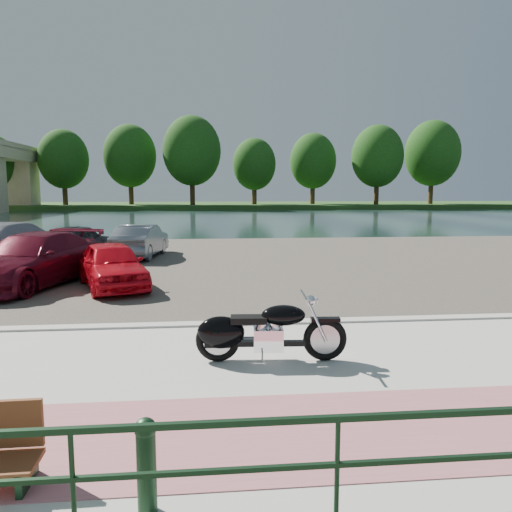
# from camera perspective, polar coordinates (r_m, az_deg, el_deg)

# --- Properties ---
(ground) EXTENTS (200.00, 200.00, 0.00)m
(ground) POSITION_cam_1_polar(r_m,az_deg,el_deg) (8.09, 1.75, -12.11)
(ground) COLOR #595447
(ground) RESTS_ON ground
(promenade) EXTENTS (60.00, 6.00, 0.10)m
(promenade) POSITION_cam_1_polar(r_m,az_deg,el_deg) (7.14, 2.81, -14.41)
(promenade) COLOR #BAB8AF
(promenade) RESTS_ON ground
(pink_path) EXTENTS (60.00, 2.00, 0.01)m
(pink_path) POSITION_cam_1_polar(r_m,az_deg,el_deg) (5.77, 5.12, -19.42)
(pink_path) COLOR #A15A62
(pink_path) RESTS_ON promenade
(kerb) EXTENTS (60.00, 0.30, 0.14)m
(kerb) POSITION_cam_1_polar(r_m,az_deg,el_deg) (9.96, 0.26, -7.87)
(kerb) COLOR #BAB8AF
(kerb) RESTS_ON ground
(parking_lot) EXTENTS (60.00, 18.00, 0.04)m
(parking_lot) POSITION_cam_1_polar(r_m,az_deg,el_deg) (18.77, -2.55, -0.72)
(parking_lot) COLOR #3E3832
(parking_lot) RESTS_ON ground
(river) EXTENTS (120.00, 40.00, 0.00)m
(river) POSITION_cam_1_polar(r_m,az_deg,el_deg) (47.64, -4.43, 4.27)
(river) COLOR #1A2E2E
(river) RESTS_ON ground
(far_bank) EXTENTS (120.00, 24.00, 0.60)m
(far_bank) POSITION_cam_1_polar(r_m,az_deg,el_deg) (79.59, -4.93, 5.80)
(far_bank) COLOR #28491A
(far_bank) RESTS_ON ground
(railing) EXTENTS (24.04, 0.05, 0.90)m
(railing) POSITION_cam_1_polar(r_m,az_deg,el_deg) (4.16, 9.32, -20.24)
(railing) COLOR #16321D
(railing) RESTS_ON promenade
(bollards) EXTENTS (10.68, 0.18, 0.81)m
(bollards) POSITION_cam_1_polar(r_m,az_deg,el_deg) (4.48, -14.71, -21.84)
(bollards) COLOR #16321D
(bollards) RESTS_ON promenade
(far_trees) EXTENTS (70.25, 10.68, 12.52)m
(far_trees) POSITION_cam_1_polar(r_m,az_deg,el_deg) (73.69, -1.47, 11.27)
(far_trees) COLOR #3B2715
(far_trees) RESTS_ON far_bank
(motorcycle) EXTENTS (2.33, 0.75, 1.05)m
(motorcycle) POSITION_cam_1_polar(r_m,az_deg,el_deg) (7.73, 0.15, -8.67)
(motorcycle) COLOR black
(motorcycle) RESTS_ON promenade
(car_3) EXTENTS (3.44, 5.48, 1.48)m
(car_3) POSITION_cam_1_polar(r_m,az_deg,el_deg) (15.33, -24.22, -0.38)
(car_3) COLOR #5B0D1D
(car_3) RESTS_ON parking_lot
(car_4) EXTENTS (2.72, 4.03, 1.27)m
(car_4) POSITION_cam_1_polar(r_m,az_deg,el_deg) (14.27, -16.13, -0.98)
(car_4) COLOR red
(car_4) RESTS_ON parking_lot
(car_7) EXTENTS (3.63, 5.48, 1.48)m
(car_7) POSITION_cam_1_polar(r_m,az_deg,el_deg) (21.55, -25.70, 1.64)
(car_7) COLOR #9899A1
(car_7) RESTS_ON parking_lot
(car_8) EXTENTS (2.42, 4.22, 1.35)m
(car_8) POSITION_cam_1_polar(r_m,az_deg,el_deg) (21.04, -19.79, 1.65)
(car_8) COLOR black
(car_8) RESTS_ON parking_lot
(car_9) EXTENTS (1.93, 4.15, 1.32)m
(car_9) POSITION_cam_1_polar(r_m,az_deg,el_deg) (20.55, -13.04, 1.72)
(car_9) COLOR slate
(car_9) RESTS_ON parking_lot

